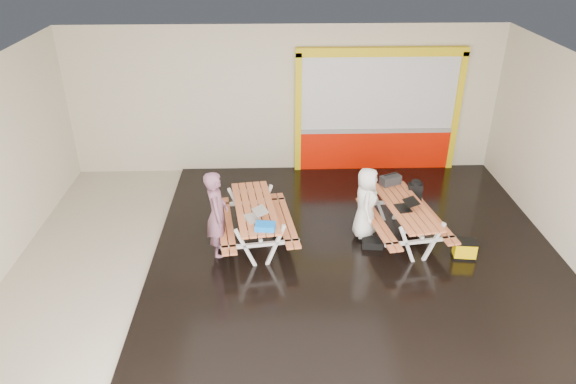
{
  "coord_description": "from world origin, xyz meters",
  "views": [
    {
      "loc": [
        -0.27,
        -7.85,
        5.64
      ],
      "look_at": [
        0.0,
        0.9,
        1.0
      ],
      "focal_mm": 32.96,
      "sensor_mm": 36.0,
      "label": 1
    }
  ],
  "objects_px": {
    "laptop_left": "(255,215)",
    "dark_case": "(372,243)",
    "fluke_bag": "(465,249)",
    "laptop_right": "(406,206)",
    "backpack": "(415,192)",
    "blue_pouch": "(265,226)",
    "picnic_table_left": "(255,215)",
    "person_left": "(217,215)",
    "picnic_table_right": "(405,214)",
    "person_right": "(366,203)",
    "toolbox": "(390,180)"
  },
  "relations": [
    {
      "from": "laptop_left",
      "to": "dark_case",
      "type": "distance_m",
      "value": 2.32
    },
    {
      "from": "dark_case",
      "to": "fluke_bag",
      "type": "bearing_deg",
      "value": -14.6
    },
    {
      "from": "laptop_right",
      "to": "backpack",
      "type": "bearing_deg",
      "value": 64.47
    },
    {
      "from": "laptop_left",
      "to": "fluke_bag",
      "type": "relative_size",
      "value": 1.09
    },
    {
      "from": "blue_pouch",
      "to": "backpack",
      "type": "xyz_separation_m",
      "value": [
        2.98,
        1.47,
        -0.15
      ]
    },
    {
      "from": "backpack",
      "to": "dark_case",
      "type": "bearing_deg",
      "value": -136.52
    },
    {
      "from": "laptop_right",
      "to": "fluke_bag",
      "type": "xyz_separation_m",
      "value": [
        1.01,
        -0.56,
        -0.62
      ]
    },
    {
      "from": "picnic_table_left",
      "to": "dark_case",
      "type": "relative_size",
      "value": 5.74
    },
    {
      "from": "picnic_table_left",
      "to": "person_left",
      "type": "bearing_deg",
      "value": -153.03
    },
    {
      "from": "laptop_right",
      "to": "blue_pouch",
      "type": "distance_m",
      "value": 2.69
    },
    {
      "from": "fluke_bag",
      "to": "picnic_table_left",
      "type": "bearing_deg",
      "value": 170.28
    },
    {
      "from": "laptop_right",
      "to": "picnic_table_right",
      "type": "bearing_deg",
      "value": 69.9
    },
    {
      "from": "laptop_left",
      "to": "blue_pouch",
      "type": "xyz_separation_m",
      "value": [
        0.18,
        -0.37,
        -0.0
      ]
    },
    {
      "from": "fluke_bag",
      "to": "person_right",
      "type": "bearing_deg",
      "value": 157.03
    },
    {
      "from": "toolbox",
      "to": "laptop_right",
      "type": "bearing_deg",
      "value": -84.6
    },
    {
      "from": "person_left",
      "to": "blue_pouch",
      "type": "distance_m",
      "value": 0.98
    },
    {
      "from": "person_left",
      "to": "fluke_bag",
      "type": "relative_size",
      "value": 3.86
    },
    {
      "from": "toolbox",
      "to": "dark_case",
      "type": "distance_m",
      "value": 1.45
    },
    {
      "from": "laptop_right",
      "to": "toolbox",
      "type": "distance_m",
      "value": 0.99
    },
    {
      "from": "picnic_table_right",
      "to": "laptop_left",
      "type": "height_order",
      "value": "laptop_left"
    },
    {
      "from": "person_right",
      "to": "picnic_table_left",
      "type": "bearing_deg",
      "value": 100.94
    },
    {
      "from": "person_right",
      "to": "laptop_left",
      "type": "xyz_separation_m",
      "value": [
        -2.06,
        -0.49,
        0.05
      ]
    },
    {
      "from": "picnic_table_right",
      "to": "person_left",
      "type": "distance_m",
      "value": 3.53
    },
    {
      "from": "picnic_table_right",
      "to": "picnic_table_left",
      "type": "bearing_deg",
      "value": -179.94
    },
    {
      "from": "person_right",
      "to": "blue_pouch",
      "type": "relative_size",
      "value": 4.13
    },
    {
      "from": "picnic_table_left",
      "to": "dark_case",
      "type": "distance_m",
      "value": 2.28
    },
    {
      "from": "person_right",
      "to": "fluke_bag",
      "type": "bearing_deg",
      "value": -104.18
    },
    {
      "from": "backpack",
      "to": "dark_case",
      "type": "height_order",
      "value": "backpack"
    },
    {
      "from": "picnic_table_right",
      "to": "person_right",
      "type": "distance_m",
      "value": 0.79
    },
    {
      "from": "picnic_table_left",
      "to": "picnic_table_right",
      "type": "relative_size",
      "value": 1.03
    },
    {
      "from": "backpack",
      "to": "picnic_table_right",
      "type": "bearing_deg",
      "value": -116.29
    },
    {
      "from": "toolbox",
      "to": "fluke_bag",
      "type": "relative_size",
      "value": 1.06
    },
    {
      "from": "laptop_right",
      "to": "dark_case",
      "type": "xyz_separation_m",
      "value": [
        -0.6,
        -0.14,
        -0.71
      ]
    },
    {
      "from": "picnic_table_left",
      "to": "blue_pouch",
      "type": "xyz_separation_m",
      "value": [
        0.2,
        -0.79,
        0.24
      ]
    },
    {
      "from": "picnic_table_right",
      "to": "toolbox",
      "type": "height_order",
      "value": "toolbox"
    },
    {
      "from": "person_left",
      "to": "laptop_right",
      "type": "bearing_deg",
      "value": -90.33
    },
    {
      "from": "person_left",
      "to": "blue_pouch",
      "type": "relative_size",
      "value": 4.96
    },
    {
      "from": "person_right",
      "to": "toolbox",
      "type": "relative_size",
      "value": 3.05
    },
    {
      "from": "picnic_table_right",
      "to": "blue_pouch",
      "type": "distance_m",
      "value": 2.77
    },
    {
      "from": "person_right",
      "to": "picnic_table_right",
      "type": "bearing_deg",
      "value": -86.96
    },
    {
      "from": "picnic_table_left",
      "to": "fluke_bag",
      "type": "distance_m",
      "value": 3.89
    },
    {
      "from": "blue_pouch",
      "to": "fluke_bag",
      "type": "bearing_deg",
      "value": 2.14
    },
    {
      "from": "blue_pouch",
      "to": "dark_case",
      "type": "xyz_separation_m",
      "value": [
        2.01,
        0.55,
        -0.74
      ]
    },
    {
      "from": "person_left",
      "to": "person_right",
      "type": "distance_m",
      "value": 2.78
    },
    {
      "from": "backpack",
      "to": "person_left",
      "type": "bearing_deg",
      "value": -165.1
    },
    {
      "from": "backpack",
      "to": "fluke_bag",
      "type": "relative_size",
      "value": 1.07
    },
    {
      "from": "toolbox",
      "to": "dark_case",
      "type": "bearing_deg",
      "value": -114.06
    },
    {
      "from": "laptop_left",
      "to": "dark_case",
      "type": "bearing_deg",
      "value": 4.73
    },
    {
      "from": "laptop_left",
      "to": "dark_case",
      "type": "height_order",
      "value": "laptop_left"
    },
    {
      "from": "picnic_table_right",
      "to": "person_left",
      "type": "xyz_separation_m",
      "value": [
        -3.51,
        -0.34,
        0.25
      ]
    }
  ]
}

